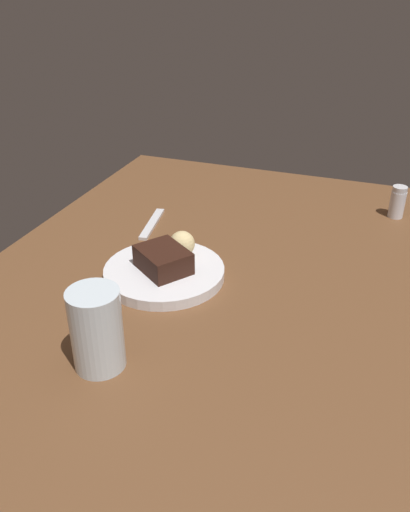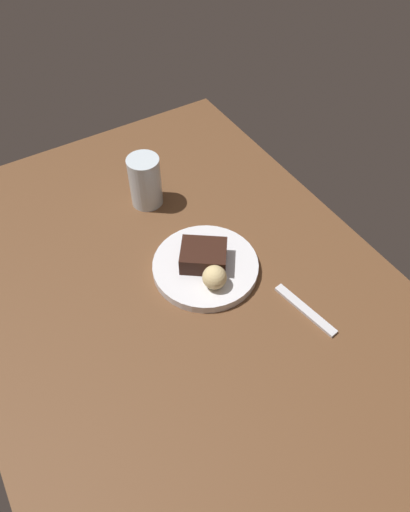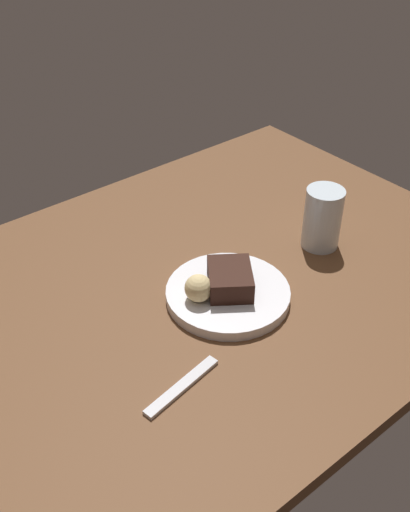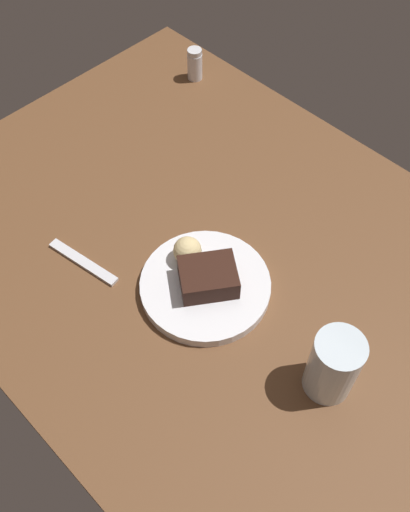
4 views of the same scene
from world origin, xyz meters
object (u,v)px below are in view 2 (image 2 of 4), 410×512
at_px(dessert_plate, 205,267).
at_px(water_glass, 145,181).
at_px(dessert_spoon, 305,310).
at_px(bread_roll, 214,277).
at_px(chocolate_cake_slice, 204,256).

distance_m(dessert_plate, water_glass, 0.26).
distance_m(water_glass, dessert_spoon, 0.47).
distance_m(bread_roll, water_glass, 0.31).
xyz_separation_m(water_glass, dessert_spoon, (0.45, 0.13, -0.06)).
distance_m(dessert_plate, chocolate_cake_slice, 0.03).
xyz_separation_m(dessert_plate, bread_roll, (0.06, -0.01, 0.03)).
height_order(chocolate_cake_slice, water_glass, water_glass).
relative_size(chocolate_cake_slice, bread_roll, 1.91).
distance_m(dessert_plate, dessert_spoon, 0.22).
height_order(dessert_plate, dessert_spoon, dessert_plate).
height_order(dessert_plate, water_glass, water_glass).
xyz_separation_m(chocolate_cake_slice, bread_roll, (0.06, -0.01, 0.00)).
distance_m(chocolate_cake_slice, bread_roll, 0.06).
height_order(chocolate_cake_slice, dessert_spoon, chocolate_cake_slice).
bearing_deg(dessert_spoon, dessert_plate, 21.42).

